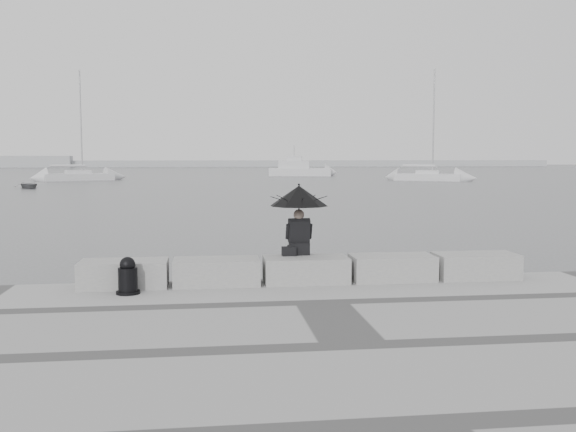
{
  "coord_description": "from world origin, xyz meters",
  "views": [
    {
      "loc": [
        -1.86,
        -12.41,
        2.93
      ],
      "look_at": [
        0.09,
        3.0,
        1.46
      ],
      "focal_mm": 40.0,
      "sensor_mm": 36.0,
      "label": 1
    }
  ],
  "objects": [
    {
      "name": "bag",
      "position": [
        -0.3,
        -0.26,
        1.09
      ],
      "size": [
        0.27,
        0.16,
        0.18
      ],
      "primitive_type": "cube",
      "color": "black",
      "rests_on": "stone_block_centre"
    },
    {
      "name": "ground",
      "position": [
        0.0,
        0.0,
        0.0
      ],
      "size": [
        360.0,
        360.0,
        0.0
      ],
      "primitive_type": "plane",
      "color": "#424547",
      "rests_on": "ground"
    },
    {
      "name": "stone_block_centre",
      "position": [
        0.0,
        -0.45,
        0.75
      ],
      "size": [
        1.6,
        0.8,
        0.5
      ],
      "primitive_type": "cube",
      "color": "gray",
      "rests_on": "promenade"
    },
    {
      "name": "distant_landmass",
      "position": [
        -8.14,
        154.51,
        0.9
      ],
      "size": [
        180.0,
        8.0,
        2.8
      ],
      "color": "#A3A5A8",
      "rests_on": "ground"
    },
    {
      "name": "seated_person",
      "position": [
        -0.08,
        -0.1,
        2.0
      ],
      "size": [
        1.15,
        1.15,
        1.39
      ],
      "rotation": [
        0.0,
        0.0,
        0.03
      ],
      "color": "black",
      "rests_on": "stone_block_centre"
    },
    {
      "name": "stone_block_far_right",
      "position": [
        3.4,
        -0.45,
        0.75
      ],
      "size": [
        1.6,
        0.8,
        0.5
      ],
      "primitive_type": "cube",
      "color": "gray",
      "rests_on": "promenade"
    },
    {
      "name": "sailboat_right",
      "position": [
        23.72,
        59.47,
        0.52
      ],
      "size": [
        7.77,
        5.98,
        12.9
      ],
      "rotation": [
        0.0,
        0.0,
        -0.54
      ],
      "color": "#B9B9BB",
      "rests_on": "ground"
    },
    {
      "name": "stone_block_far_left",
      "position": [
        -3.4,
        -0.45,
        0.75
      ],
      "size": [
        1.6,
        0.8,
        0.5
      ],
      "primitive_type": "cube",
      "color": "gray",
      "rests_on": "promenade"
    },
    {
      "name": "mooring_bollard",
      "position": [
        -3.26,
        -1.06,
        0.78
      ],
      "size": [
        0.42,
        0.42,
        0.67
      ],
      "color": "black",
      "rests_on": "promenade"
    },
    {
      "name": "sailboat_left",
      "position": [
        -16.78,
        65.16,
        0.52
      ],
      "size": [
        8.21,
        5.46,
        12.9
      ],
      "rotation": [
        0.0,
        0.0,
        0.43
      ],
      "color": "#B9B9BB",
      "rests_on": "ground"
    },
    {
      "name": "stone_block_right",
      "position": [
        1.7,
        -0.45,
        0.75
      ],
      "size": [
        1.6,
        0.8,
        0.5
      ],
      "primitive_type": "cube",
      "color": "gray",
      "rests_on": "promenade"
    },
    {
      "name": "dinghy",
      "position": [
        -17.7,
        47.47,
        0.26
      ],
      "size": [
        3.37,
        2.61,
        0.53
      ],
      "primitive_type": "imported",
      "rotation": [
        0.0,
        0.0,
        0.48
      ],
      "color": "slate",
      "rests_on": "ground"
    },
    {
      "name": "stone_block_left",
      "position": [
        -1.7,
        -0.45,
        0.75
      ],
      "size": [
        1.6,
        0.8,
        0.5
      ],
      "primitive_type": "cube",
      "color": "gray",
      "rests_on": "promenade"
    },
    {
      "name": "motor_cruiser",
      "position": [
        11.42,
        78.37,
        0.89
      ],
      "size": [
        9.13,
        4.38,
        4.5
      ],
      "rotation": [
        0.0,
        0.0,
        -0.19
      ],
      "color": "#B9B9BB",
      "rests_on": "ground"
    }
  ]
}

